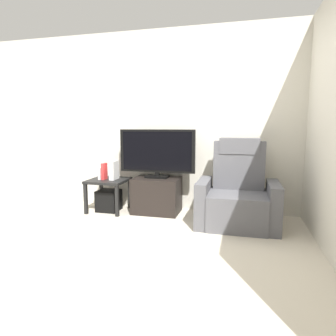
{
  "coord_description": "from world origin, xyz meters",
  "views": [
    {
      "loc": [
        1.05,
        -3.11,
        1.23
      ],
      "look_at": [
        0.13,
        0.5,
        0.7
      ],
      "focal_mm": 31.44,
      "sensor_mm": 36.0,
      "label": 1
    }
  ],
  "objects_px": {
    "subwoofer_box": "(109,200)",
    "game_console": "(114,170)",
    "book_leftmost": "(101,173)",
    "tv_stand": "(157,195)",
    "recliner_armchair": "(238,195)",
    "book_middle": "(104,171)",
    "side_table": "(108,184)",
    "television": "(157,152)"
  },
  "relations": [
    {
      "from": "television",
      "to": "recliner_armchair",
      "type": "height_order",
      "value": "television"
    },
    {
      "from": "recliner_armchair",
      "to": "side_table",
      "type": "distance_m",
      "value": 1.85
    },
    {
      "from": "subwoofer_box",
      "to": "game_console",
      "type": "relative_size",
      "value": 1.12
    },
    {
      "from": "recliner_armchair",
      "to": "book_middle",
      "type": "distance_m",
      "value": 1.9
    },
    {
      "from": "television",
      "to": "book_middle",
      "type": "distance_m",
      "value": 0.82
    },
    {
      "from": "recliner_armchair",
      "to": "game_console",
      "type": "bearing_deg",
      "value": 166.85
    },
    {
      "from": "book_leftmost",
      "to": "tv_stand",
      "type": "bearing_deg",
      "value": 7.42
    },
    {
      "from": "television",
      "to": "recliner_armchair",
      "type": "xyz_separation_m",
      "value": [
        1.13,
        -0.26,
        -0.49
      ]
    },
    {
      "from": "tv_stand",
      "to": "book_middle",
      "type": "relative_size",
      "value": 2.75
    },
    {
      "from": "subwoofer_box",
      "to": "game_console",
      "type": "distance_m",
      "value": 0.46
    },
    {
      "from": "television",
      "to": "recliner_armchair",
      "type": "relative_size",
      "value": 1.0
    },
    {
      "from": "side_table",
      "to": "book_leftmost",
      "type": "bearing_deg",
      "value": -168.69
    },
    {
      "from": "tv_stand",
      "to": "game_console",
      "type": "distance_m",
      "value": 0.72
    },
    {
      "from": "recliner_armchair",
      "to": "side_table",
      "type": "xyz_separation_m",
      "value": [
        -1.84,
        0.16,
        0.02
      ]
    },
    {
      "from": "tv_stand",
      "to": "book_leftmost",
      "type": "distance_m",
      "value": 0.87
    },
    {
      "from": "tv_stand",
      "to": "side_table",
      "type": "xyz_separation_m",
      "value": [
        -0.71,
        -0.09,
        0.14
      ]
    },
    {
      "from": "tv_stand",
      "to": "recliner_armchair",
      "type": "relative_size",
      "value": 0.6
    },
    {
      "from": "recliner_armchair",
      "to": "book_middle",
      "type": "height_order",
      "value": "recliner_armchair"
    },
    {
      "from": "recliner_armchair",
      "to": "book_middle",
      "type": "relative_size",
      "value": 4.57
    },
    {
      "from": "book_middle",
      "to": "subwoofer_box",
      "type": "bearing_deg",
      "value": 22.13
    },
    {
      "from": "tv_stand",
      "to": "television",
      "type": "xyz_separation_m",
      "value": [
        0.0,
        0.02,
        0.61
      ]
    },
    {
      "from": "game_console",
      "to": "recliner_armchair",
      "type": "bearing_deg",
      "value": -5.56
    },
    {
      "from": "side_table",
      "to": "book_middle",
      "type": "xyz_separation_m",
      "value": [
        -0.05,
        -0.02,
        0.19
      ]
    },
    {
      "from": "subwoofer_box",
      "to": "book_leftmost",
      "type": "height_order",
      "value": "book_leftmost"
    },
    {
      "from": "tv_stand",
      "to": "subwoofer_box",
      "type": "xyz_separation_m",
      "value": [
        -0.71,
        -0.09,
        -0.1
      ]
    },
    {
      "from": "television",
      "to": "side_table",
      "type": "height_order",
      "value": "television"
    },
    {
      "from": "subwoofer_box",
      "to": "tv_stand",
      "type": "bearing_deg",
      "value": 6.86
    },
    {
      "from": "game_console",
      "to": "book_middle",
      "type": "bearing_deg",
      "value": -167.84
    },
    {
      "from": "tv_stand",
      "to": "television",
      "type": "distance_m",
      "value": 0.61
    },
    {
      "from": "recliner_armchair",
      "to": "subwoofer_box",
      "type": "xyz_separation_m",
      "value": [
        -1.84,
        0.16,
        -0.22
      ]
    },
    {
      "from": "book_middle",
      "to": "game_console",
      "type": "height_order",
      "value": "game_console"
    },
    {
      "from": "side_table",
      "to": "subwoofer_box",
      "type": "height_order",
      "value": "side_table"
    },
    {
      "from": "subwoofer_box",
      "to": "book_leftmost",
      "type": "distance_m",
      "value": 0.42
    },
    {
      "from": "recliner_armchair",
      "to": "book_leftmost",
      "type": "height_order",
      "value": "recliner_armchair"
    },
    {
      "from": "tv_stand",
      "to": "subwoofer_box",
      "type": "relative_size",
      "value": 2.14
    },
    {
      "from": "side_table",
      "to": "book_middle",
      "type": "bearing_deg",
      "value": -157.87
    },
    {
      "from": "side_table",
      "to": "game_console",
      "type": "height_order",
      "value": "game_console"
    },
    {
      "from": "book_leftmost",
      "to": "book_middle",
      "type": "bearing_deg",
      "value": 0.0
    },
    {
      "from": "book_leftmost",
      "to": "side_table",
      "type": "bearing_deg",
      "value": 11.31
    },
    {
      "from": "book_leftmost",
      "to": "game_console",
      "type": "distance_m",
      "value": 0.2
    },
    {
      "from": "subwoofer_box",
      "to": "game_console",
      "type": "xyz_separation_m",
      "value": [
        0.09,
        0.01,
        0.45
      ]
    },
    {
      "from": "subwoofer_box",
      "to": "book_middle",
      "type": "xyz_separation_m",
      "value": [
        -0.05,
        -0.02,
        0.43
      ]
    }
  ]
}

